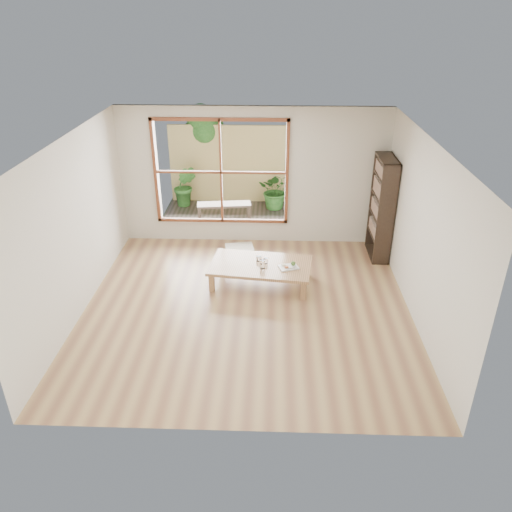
{
  "coord_description": "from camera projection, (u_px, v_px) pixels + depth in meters",
  "views": [
    {
      "loc": [
        0.38,
        -6.52,
        4.25
      ],
      "look_at": [
        0.12,
        0.68,
        0.55
      ],
      "focal_mm": 35.0,
      "sensor_mm": 36.0,
      "label": 1
    }
  ],
  "objects": [
    {
      "name": "garden_bench",
      "position": [
        224.0,
        206.0,
        10.66
      ],
      "size": [
        1.17,
        0.47,
        0.36
      ],
      "rotation": [
        0.0,
        0.0,
        0.12
      ],
      "color": "#33261C",
      "rests_on": "deck"
    },
    {
      "name": "garden_tree",
      "position": [
        202.0,
        129.0,
        11.37
      ],
      "size": [
        1.04,
        0.85,
        2.22
      ],
      "color": "#4C3D2D",
      "rests_on": "ground"
    },
    {
      "name": "glass_short",
      "position": [
        260.0,
        259.0,
        8.33
      ],
      "size": [
        0.07,
        0.07,
        0.08
      ],
      "primitive_type": "cylinder",
      "color": "silver",
      "rests_on": "low_table"
    },
    {
      "name": "bamboo_fence",
      "position": [
        231.0,
        165.0,
        11.41
      ],
      "size": [
        2.8,
        0.06,
        1.8
      ],
      "primitive_type": "cube",
      "color": "tan",
      "rests_on": "ground"
    },
    {
      "name": "glass_mid",
      "position": [
        266.0,
        261.0,
        8.24
      ],
      "size": [
        0.07,
        0.07,
        0.1
      ],
      "primitive_type": "cylinder",
      "color": "silver",
      "rests_on": "low_table"
    },
    {
      "name": "shrub_left",
      "position": [
        185.0,
        186.0,
        11.3
      ],
      "size": [
        0.54,
        0.44,
        0.95
      ],
      "primitive_type": "imported",
      "rotation": [
        0.0,
        0.0,
        -0.04
      ],
      "color": "#376A27",
      "rests_on": "deck"
    },
    {
      "name": "food_tray",
      "position": [
        289.0,
        266.0,
        8.13
      ],
      "size": [
        0.36,
        0.31,
        0.1
      ],
      "rotation": [
        0.0,
        0.0,
        0.33
      ],
      "color": "white",
      "rests_on": "low_table"
    },
    {
      "name": "shrub_right",
      "position": [
        276.0,
        190.0,
        11.18
      ],
      "size": [
        0.78,
        0.68,
        0.86
      ],
      "primitive_type": "imported",
      "rotation": [
        0.0,
        0.0,
        -0.01
      ],
      "color": "#376A27",
      "rests_on": "deck"
    },
    {
      "name": "bookshelf",
      "position": [
        382.0,
        208.0,
        8.94
      ],
      "size": [
        0.3,
        0.83,
        1.85
      ],
      "primitive_type": "cube",
      "color": "#33261C",
      "rests_on": "ground"
    },
    {
      "name": "ground",
      "position": [
        247.0,
        307.0,
        7.75
      ],
      "size": [
        5.0,
        5.0,
        0.0
      ],
      "primitive_type": "plane",
      "color": "tan",
      "rests_on": "ground"
    },
    {
      "name": "glass_small",
      "position": [
        258.0,
        259.0,
        8.33
      ],
      "size": [
        0.07,
        0.07,
        0.08
      ],
      "primitive_type": "cylinder",
      "color": "silver",
      "rests_on": "low_table"
    },
    {
      "name": "glass_tall",
      "position": [
        262.0,
        264.0,
        8.08
      ],
      "size": [
        0.08,
        0.08,
        0.15
      ],
      "primitive_type": "cylinder",
      "color": "silver",
      "rests_on": "low_table"
    },
    {
      "name": "deck",
      "position": [
        228.0,
        218.0,
        10.93
      ],
      "size": [
        2.8,
        2.0,
        0.05
      ],
      "primitive_type": "cube",
      "color": "#372E28",
      "rests_on": "ground"
    },
    {
      "name": "low_table",
      "position": [
        261.0,
        266.0,
        8.26
      ],
      "size": [
        1.76,
        1.13,
        0.36
      ],
      "rotation": [
        0.0,
        0.0,
        -0.13
      ],
      "color": "tan",
      "rests_on": "ground"
    },
    {
      "name": "floor_cushion",
      "position": [
        240.0,
        250.0,
        9.43
      ],
      "size": [
        0.61,
        0.61,
        0.08
      ],
      "primitive_type": "cube",
      "rotation": [
        0.0,
        0.0,
        0.18
      ],
      "color": "beige",
      "rests_on": "ground"
    }
  ]
}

